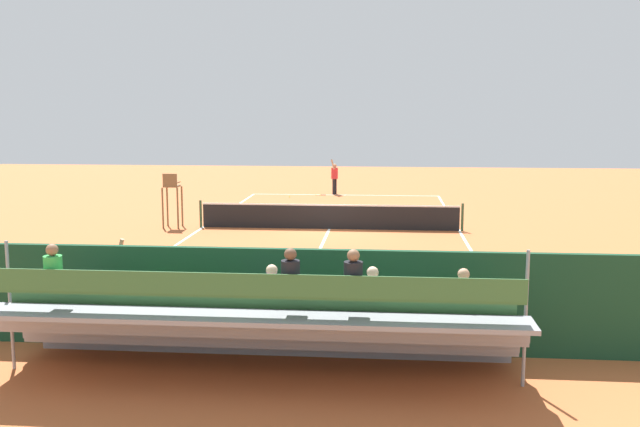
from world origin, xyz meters
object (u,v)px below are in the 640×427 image
(tennis_net, at_px, (329,216))
(umpire_chair, at_px, (172,194))
(tennis_ball_near, at_px, (290,197))
(courtside_bench, at_px, (361,313))
(tennis_player, at_px, (335,176))
(bleacher_stand, at_px, (264,322))
(line_judge, at_px, (114,282))
(equipment_bag, at_px, (254,330))
(tennis_racket, at_px, (319,195))

(tennis_net, height_order, umpire_chair, umpire_chair)
(tennis_ball_near, bearing_deg, courtside_bench, 101.22)
(tennis_net, height_order, tennis_player, tennis_player)
(bleacher_stand, xyz_separation_m, courtside_bench, (-1.63, -2.09, -0.41))
(line_judge, bearing_deg, equipment_bag, 173.50)
(equipment_bag, bearing_deg, tennis_net, -92.11)
(tennis_ball_near, distance_m, line_judge, 22.79)
(courtside_bench, height_order, equipment_bag, courtside_bench)
(tennis_player, distance_m, tennis_ball_near, 2.95)
(umpire_chair, xyz_separation_m, line_judge, (-2.66, 12.89, -0.30))
(tennis_racket, bearing_deg, umpire_chair, 66.47)
(bleacher_stand, distance_m, courtside_bench, 2.68)
(equipment_bag, height_order, tennis_ball_near, equipment_bag)
(bleacher_stand, bearing_deg, courtside_bench, -127.83)
(umpire_chair, relative_size, equipment_bag, 2.38)
(line_judge, bearing_deg, tennis_racket, -95.06)
(equipment_bag, distance_m, tennis_ball_near, 23.23)
(courtside_bench, xyz_separation_m, tennis_player, (2.29, -24.58, 0.46))
(tennis_ball_near, bearing_deg, tennis_racket, -143.01)
(courtside_bench, xyz_separation_m, tennis_ball_near, (4.56, -22.98, -0.53))
(tennis_net, height_order, equipment_bag, tennis_net)
(tennis_net, relative_size, umpire_chair, 4.81)
(umpire_chair, height_order, tennis_ball_near, umpire_chair)
(tennis_player, relative_size, tennis_racket, 3.40)
(bleacher_stand, xyz_separation_m, line_judge, (3.60, -2.31, 0.05))
(courtside_bench, relative_size, line_judge, 0.93)
(umpire_chair, relative_size, courtside_bench, 1.19)
(bleacher_stand, relative_size, courtside_bench, 5.03)
(tennis_racket, bearing_deg, equipment_bag, 92.21)
(equipment_bag, relative_size, tennis_racket, 1.59)
(equipment_bag, bearing_deg, line_judge, -6.50)
(umpire_chair, height_order, courtside_bench, umpire_chair)
(line_judge, bearing_deg, bleacher_stand, 147.32)
(equipment_bag, bearing_deg, tennis_racket, -87.79)
(tennis_net, relative_size, tennis_player, 5.35)
(tennis_net, height_order, courtside_bench, tennis_net)
(umpire_chair, distance_m, tennis_ball_near, 10.50)
(tennis_player, bearing_deg, tennis_net, 93.05)
(tennis_player, bearing_deg, tennis_ball_near, 35.27)
(tennis_ball_near, bearing_deg, bleacher_stand, 96.67)
(tennis_racket, height_order, tennis_ball_near, tennis_ball_near)
(tennis_net, bearing_deg, courtside_bench, 97.25)
(umpire_chair, xyz_separation_m, courtside_bench, (-7.89, 13.11, -0.76))
(courtside_bench, height_order, tennis_player, tennis_player)
(tennis_net, distance_m, line_judge, 13.53)
(courtside_bench, xyz_separation_m, line_judge, (5.23, -0.22, 0.46))
(tennis_net, xyz_separation_m, courtside_bench, (-1.69, 13.27, 0.06))
(courtside_bench, relative_size, tennis_ball_near, 27.27)
(tennis_player, xyz_separation_m, tennis_racket, (0.82, 0.52, -1.00))
(tennis_player, relative_size, line_judge, 1.00)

